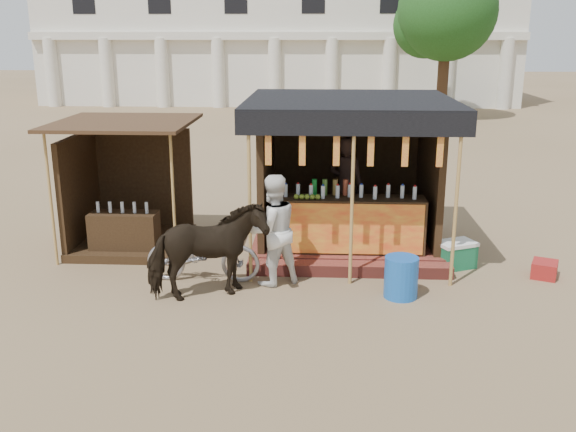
% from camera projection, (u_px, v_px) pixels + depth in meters
% --- Properties ---
extents(ground, '(120.00, 120.00, 0.00)m').
position_uv_depth(ground, '(282.00, 324.00, 8.89)').
color(ground, '#846B4C').
rests_on(ground, ground).
extents(main_stall, '(3.60, 3.61, 2.78)m').
position_uv_depth(main_stall, '(347.00, 194.00, 11.78)').
color(main_stall, brown).
rests_on(main_stall, ground).
extents(secondary_stall, '(2.40, 2.40, 2.38)m').
position_uv_depth(secondary_stall, '(123.00, 202.00, 11.92)').
color(secondary_stall, '#352413').
rests_on(secondary_stall, ground).
extents(cow, '(1.92, 1.42, 1.48)m').
position_uv_depth(cow, '(207.00, 252.00, 9.56)').
color(cow, black).
rests_on(cow, ground).
extents(motorbike, '(1.85, 0.67, 0.96)m').
position_uv_depth(motorbike, '(203.00, 253.00, 10.31)').
color(motorbike, '#97969E').
rests_on(motorbike, ground).
extents(bystander, '(1.09, 1.03, 1.79)m').
position_uv_depth(bystander, '(272.00, 230.00, 10.09)').
color(bystander, white).
rests_on(bystander, ground).
extents(blue_barrel, '(0.67, 0.67, 0.64)m').
position_uv_depth(blue_barrel, '(401.00, 277.00, 9.71)').
color(blue_barrel, blue).
rests_on(blue_barrel, ground).
extents(red_crate, '(0.53, 0.55, 0.27)m').
position_uv_depth(red_crate, '(544.00, 269.00, 10.56)').
color(red_crate, maroon).
rests_on(red_crate, ground).
extents(cooler, '(0.76, 0.67, 0.46)m').
position_uv_depth(cooler, '(455.00, 254.00, 10.97)').
color(cooler, '#176A40').
rests_on(cooler, ground).
extents(background_building, '(26.00, 7.45, 8.18)m').
position_uv_depth(background_building, '(279.00, 30.00, 36.63)').
color(background_building, silver).
rests_on(background_building, ground).
extents(tree, '(4.50, 4.40, 7.00)m').
position_uv_depth(tree, '(442.00, 15.00, 28.57)').
color(tree, '#382314').
rests_on(tree, ground).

